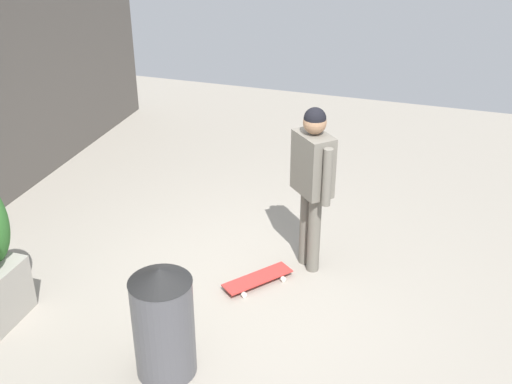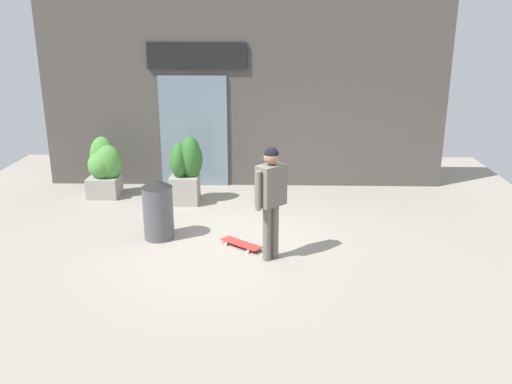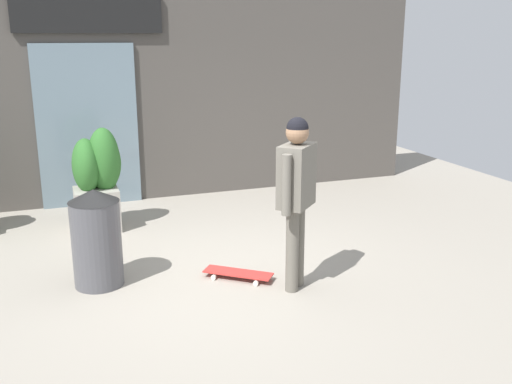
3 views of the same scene
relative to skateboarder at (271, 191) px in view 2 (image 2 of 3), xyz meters
The scene contains 7 objects.
ground_plane 1.35m from the skateboarder, 138.68° to the left, with size 12.00×12.00×0.00m, color gray.
building_facade 4.13m from the skateboarder, 99.04° to the left, with size 8.64×0.31×3.92m.
skateboarder is the anchor object (origin of this frame).
skateboard 1.20m from the skateboarder, 139.12° to the left, with size 0.71×0.62×0.08m.
planter_box_left 4.60m from the skateboarder, 138.79° to the left, with size 0.72×0.59×1.25m.
planter_box_right 3.16m from the skateboarder, 122.32° to the left, with size 0.64×0.61×1.36m.
trash_bin 2.11m from the skateboarder, 157.71° to the left, with size 0.51×0.51×1.03m.
Camera 2 is at (0.59, -8.21, 3.55)m, focal length 38.03 mm.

